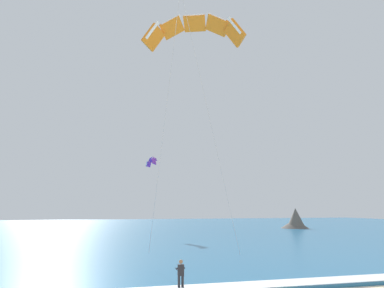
% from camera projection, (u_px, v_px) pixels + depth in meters
% --- Properties ---
extents(sea, '(200.00, 120.00, 0.20)m').
position_uv_depth(sea, '(130.00, 229.00, 75.73)').
color(sea, teal).
rests_on(sea, ground).
extents(surf_foam, '(200.00, 1.84, 0.04)m').
position_uv_depth(surf_foam, '(223.00, 287.00, 19.57)').
color(surf_foam, white).
rests_on(surf_foam, sea).
extents(kitesurfer, '(0.55, 0.54, 1.69)m').
position_uv_depth(kitesurfer, '(181.00, 274.00, 19.43)').
color(kitesurfer, '#232328').
rests_on(kitesurfer, ground).
extents(kite_primary, '(7.91, 7.93, 19.15)m').
position_uv_depth(kite_primary, '(194.00, 29.00, 29.38)').
color(kite_primary, orange).
extents(kite_distant, '(1.49, 4.58, 1.66)m').
position_uv_depth(kite_distant, '(152.00, 161.00, 61.24)').
color(kite_distant, purple).
extents(headland_right, '(6.57, 6.57, 4.41)m').
position_uv_depth(headland_right, '(295.00, 222.00, 75.47)').
color(headland_right, '#665B51').
rests_on(headland_right, ground).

